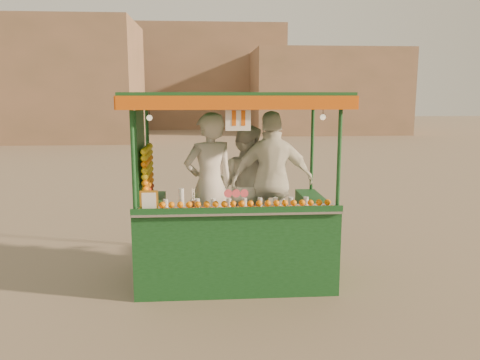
{
  "coord_description": "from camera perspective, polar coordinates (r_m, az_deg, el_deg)",
  "views": [
    {
      "loc": [
        -0.55,
        -6.03,
        2.37
      ],
      "look_at": [
        -0.1,
        0.05,
        1.28
      ],
      "focal_mm": 36.13,
      "sensor_mm": 36.0,
      "label": 1
    }
  ],
  "objects": [
    {
      "name": "building_right",
      "position": [
        30.97,
        10.05,
        10.22
      ],
      "size": [
        9.0,
        6.0,
        5.0
      ],
      "primitive_type": "cube",
      "color": "#8F6A51",
      "rests_on": "ground"
    },
    {
      "name": "building_center",
      "position": [
        36.08,
        -6.66,
        11.86
      ],
      "size": [
        14.0,
        7.0,
        7.0
      ],
      "primitive_type": "cube",
      "color": "#8F6A51",
      "rests_on": "ground"
    },
    {
      "name": "ground",
      "position": [
        6.51,
        0.93,
        -11.24
      ],
      "size": [
        90.0,
        90.0,
        0.0
      ],
      "primitive_type": "plane",
      "color": "#776955",
      "rests_on": "ground"
    },
    {
      "name": "juice_cart",
      "position": [
        6.15,
        -1.27,
        -4.95
      ],
      "size": [
        2.63,
        1.7,
        2.39
      ],
      "color": "#103D16",
      "rests_on": "ground"
    },
    {
      "name": "vendor_middle",
      "position": [
        6.63,
        0.69,
        -0.75
      ],
      "size": [
        1.03,
        0.97,
        1.68
      ],
      "rotation": [
        0.0,
        0.0,
        2.61
      ],
      "color": "beige",
      "rests_on": "ground"
    },
    {
      "name": "building_left",
      "position": [
        27.38,
        -22.61,
        10.69
      ],
      "size": [
        10.0,
        6.0,
        6.0
      ],
      "primitive_type": "cube",
      "color": "#8F6A51",
      "rests_on": "ground"
    },
    {
      "name": "vendor_left",
      "position": [
        6.22,
        -3.64,
        -0.63
      ],
      "size": [
        0.8,
        0.67,
        1.87
      ],
      "rotation": [
        0.0,
        0.0,
        3.53
      ],
      "color": "beige",
      "rests_on": "ground"
    },
    {
      "name": "vendor_right",
      "position": [
        6.44,
        3.87,
        -0.22
      ],
      "size": [
        1.12,
        0.5,
        1.88
      ],
      "rotation": [
        0.0,
        0.0,
        3.18
      ],
      "color": "white",
      "rests_on": "ground"
    }
  ]
}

